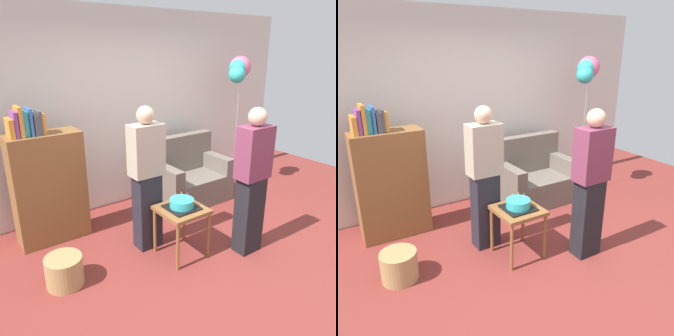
{
  "view_description": "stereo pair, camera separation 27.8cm",
  "coord_description": "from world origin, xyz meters",
  "views": [
    {
      "loc": [
        -2.26,
        -2.15,
        2.18
      ],
      "look_at": [
        -0.25,
        0.62,
        0.95
      ],
      "focal_mm": 35.82,
      "sensor_mm": 36.0,
      "label": 1
    },
    {
      "loc": [
        -2.03,
        -2.31,
        2.18
      ],
      "look_at": [
        -0.25,
        0.62,
        0.95
      ],
      "focal_mm": 35.82,
      "sensor_mm": 36.0,
      "label": 2
    }
  ],
  "objects": [
    {
      "name": "bookshelf",
      "position": [
        -1.29,
        1.55,
        0.69
      ],
      "size": [
        0.8,
        0.36,
        1.62
      ],
      "color": "brown",
      "rests_on": "ground_plane"
    },
    {
      "name": "wicker_basket",
      "position": [
        -1.48,
        0.63,
        0.15
      ],
      "size": [
        0.36,
        0.36,
        0.3
      ],
      "primitive_type": "cylinder",
      "color": "#A88451",
      "rests_on": "ground_plane"
    },
    {
      "name": "balloon_bunch",
      "position": [
        1.55,
        1.35,
        1.89
      ],
      "size": [
        0.41,
        0.35,
        2.08
      ],
      "color": "silver",
      "rests_on": "ground_plane"
    },
    {
      "name": "person_holding_cake",
      "position": [
        0.41,
        0.01,
        0.83
      ],
      "size": [
        0.36,
        0.22,
        1.63
      ],
      "rotation": [
        0.0,
        0.0,
        3.39
      ],
      "color": "black",
      "rests_on": "ground_plane"
    },
    {
      "name": "couch",
      "position": [
        0.74,
        1.46,
        0.34
      ],
      "size": [
        1.1,
        0.7,
        0.96
      ],
      "color": "#6B6056",
      "rests_on": "ground_plane"
    },
    {
      "name": "ground_plane",
      "position": [
        0.0,
        0.0,
        0.0
      ],
      "size": [
        8.0,
        8.0,
        0.0
      ],
      "primitive_type": "plane",
      "color": "maroon"
    },
    {
      "name": "person_blowing_candles",
      "position": [
        -0.45,
        0.74,
        0.83
      ],
      "size": [
        0.36,
        0.22,
        1.63
      ],
      "rotation": [
        0.0,
        0.0,
        0.15
      ],
      "color": "#23232D",
      "rests_on": "ground_plane"
    },
    {
      "name": "birthday_cake",
      "position": [
        -0.25,
        0.37,
        0.62
      ],
      "size": [
        0.32,
        0.32,
        0.17
      ],
      "color": "black",
      "rests_on": "side_table"
    },
    {
      "name": "wall_back",
      "position": [
        0.0,
        2.05,
        1.35
      ],
      "size": [
        6.0,
        0.1,
        2.7
      ],
      "primitive_type": "cube",
      "color": "silver",
      "rests_on": "ground_plane"
    },
    {
      "name": "side_table",
      "position": [
        -0.25,
        0.37,
        0.48
      ],
      "size": [
        0.48,
        0.48,
        0.57
      ],
      "color": "brown",
      "rests_on": "ground_plane"
    },
    {
      "name": "handbag",
      "position": [
        1.15,
        0.66,
        0.1
      ],
      "size": [
        0.28,
        0.14,
        0.2
      ],
      "primitive_type": "ellipsoid",
      "color": "#473328",
      "rests_on": "ground_plane"
    }
  ]
}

